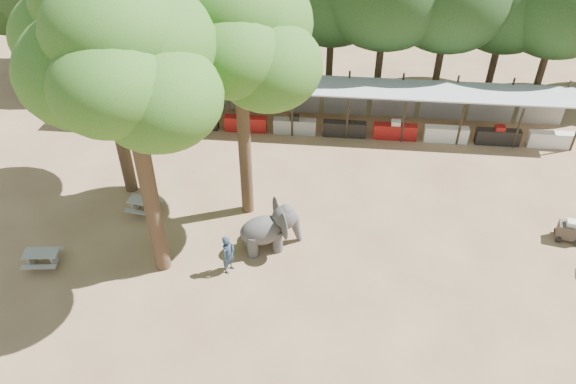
# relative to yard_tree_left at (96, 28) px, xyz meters

# --- Properties ---
(ground) EXTENTS (100.00, 100.00, 0.00)m
(ground) POSITION_rel_yard_tree_left_xyz_m (9.13, -7.19, -8.20)
(ground) COLOR brown
(ground) RESTS_ON ground
(vendor_stalls) EXTENTS (28.00, 2.99, 2.80)m
(vendor_stalls) POSITION_rel_yard_tree_left_xyz_m (9.13, 6.65, -7.02)
(vendor_stalls) COLOR #9C9EA4
(vendor_stalls) RESTS_ON ground
(yard_tree_left) EXTENTS (7.10, 6.90, 11.02)m
(yard_tree_left) POSITION_rel_yard_tree_left_xyz_m (0.00, 0.00, 0.00)
(yard_tree_left) COLOR #332316
(yard_tree_left) RESTS_ON ground
(yard_tree_center) EXTENTS (7.10, 6.90, 12.04)m
(yard_tree_center) POSITION_rel_yard_tree_left_xyz_m (3.00, -5.00, 1.01)
(yard_tree_center) COLOR #332316
(yard_tree_center) RESTS_ON ground
(yard_tree_back) EXTENTS (7.10, 6.90, 11.36)m
(yard_tree_back) POSITION_rel_yard_tree_left_xyz_m (6.00, -1.00, 0.34)
(yard_tree_back) COLOR #332316
(yard_tree_back) RESTS_ON ground
(backdrop_trees) EXTENTS (46.46, 5.95, 8.33)m
(backdrop_trees) POSITION_rel_yard_tree_left_xyz_m (9.13, 11.81, -2.69)
(backdrop_trees) COLOR #332316
(backdrop_trees) RESTS_ON ground
(elephant) EXTENTS (2.89, 2.26, 2.16)m
(elephant) POSITION_rel_yard_tree_left_xyz_m (7.51, -3.58, -7.12)
(elephant) COLOR #3B3939
(elephant) RESTS_ON ground
(handler) EXTENTS (0.70, 0.79, 1.84)m
(handler) POSITION_rel_yard_tree_left_xyz_m (5.97, -5.17, -7.28)
(handler) COLOR #26384C
(handler) RESTS_ON ground
(picnic_table_near) EXTENTS (1.58, 1.45, 0.71)m
(picnic_table_near) POSITION_rel_yard_tree_left_xyz_m (-1.91, -5.63, -7.73)
(picnic_table_near) COLOR gray
(picnic_table_near) RESTS_ON ground
(picnic_table_far) EXTENTS (1.61, 1.49, 0.71)m
(picnic_table_far) POSITION_rel_yard_tree_left_xyz_m (1.34, -1.85, -7.73)
(picnic_table_far) COLOR gray
(picnic_table_far) RESTS_ON ground
(cart_back) EXTENTS (1.21, 0.91, 1.06)m
(cart_back) POSITION_rel_yard_tree_left_xyz_m (20.60, -1.84, -7.68)
(cart_back) COLOR #382D25
(cart_back) RESTS_ON ground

